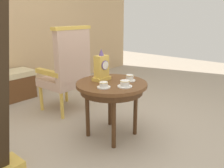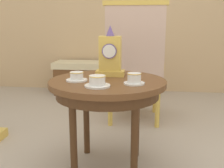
{
  "view_description": "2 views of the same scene",
  "coord_description": "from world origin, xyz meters",
  "px_view_note": "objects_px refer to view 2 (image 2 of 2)",
  "views": [
    {
      "loc": [
        -1.79,
        -1.49,
        1.28
      ],
      "look_at": [
        0.07,
        0.09,
        0.56
      ],
      "focal_mm": 37.96,
      "sensor_mm": 36.0,
      "label": 1
    },
    {
      "loc": [
        0.23,
        -1.6,
        0.95
      ],
      "look_at": [
        0.02,
        0.14,
        0.55
      ],
      "focal_mm": 42.97,
      "sensor_mm": 36.0,
      "label": 2
    }
  ],
  "objects_px": {
    "teacup_left": "(77,77)",
    "teacup_right": "(97,82)",
    "side_table": "(108,91)",
    "mantel_clock": "(110,56)",
    "window_bench": "(98,78)",
    "teacup_center": "(134,79)",
    "armchair": "(135,62)"
  },
  "relations": [
    {
      "from": "teacup_right",
      "to": "teacup_center",
      "type": "bearing_deg",
      "value": 23.8
    },
    {
      "from": "teacup_left",
      "to": "mantel_clock",
      "type": "bearing_deg",
      "value": 47.23
    },
    {
      "from": "mantel_clock",
      "to": "teacup_right",
      "type": "bearing_deg",
      "value": -94.69
    },
    {
      "from": "side_table",
      "to": "window_bench",
      "type": "relative_size",
      "value": 0.62
    },
    {
      "from": "side_table",
      "to": "teacup_left",
      "type": "distance_m",
      "value": 0.22
    },
    {
      "from": "side_table",
      "to": "mantel_clock",
      "type": "relative_size",
      "value": 2.2
    },
    {
      "from": "window_bench",
      "to": "teacup_center",
      "type": "bearing_deg",
      "value": -74.31
    },
    {
      "from": "mantel_clock",
      "to": "teacup_center",
      "type": "bearing_deg",
      "value": -54.42
    },
    {
      "from": "window_bench",
      "to": "side_table",
      "type": "bearing_deg",
      "value": -78.31
    },
    {
      "from": "side_table",
      "to": "teacup_left",
      "type": "bearing_deg",
      "value": -162.84
    },
    {
      "from": "side_table",
      "to": "teacup_right",
      "type": "distance_m",
      "value": 0.22
    },
    {
      "from": "teacup_left",
      "to": "mantel_clock",
      "type": "relative_size",
      "value": 0.39
    },
    {
      "from": "side_table",
      "to": "window_bench",
      "type": "distance_m",
      "value": 1.98
    },
    {
      "from": "teacup_center",
      "to": "armchair",
      "type": "relative_size",
      "value": 0.11
    },
    {
      "from": "side_table",
      "to": "teacup_right",
      "type": "xyz_separation_m",
      "value": [
        -0.03,
        -0.19,
        0.1
      ]
    },
    {
      "from": "teacup_center",
      "to": "window_bench",
      "type": "relative_size",
      "value": 0.1
    },
    {
      "from": "teacup_right",
      "to": "teacup_center",
      "type": "xyz_separation_m",
      "value": [
        0.2,
        0.09,
        0.0
      ]
    },
    {
      "from": "teacup_right",
      "to": "armchair",
      "type": "distance_m",
      "value": 1.08
    },
    {
      "from": "window_bench",
      "to": "armchair",
      "type": "bearing_deg",
      "value": -62.88
    },
    {
      "from": "mantel_clock",
      "to": "armchair",
      "type": "bearing_deg",
      "value": 79.21
    },
    {
      "from": "side_table",
      "to": "teacup_center",
      "type": "xyz_separation_m",
      "value": [
        0.17,
        -0.11,
        0.1
      ]
    },
    {
      "from": "teacup_right",
      "to": "teacup_center",
      "type": "height_order",
      "value": "teacup_center"
    },
    {
      "from": "teacup_center",
      "to": "mantel_clock",
      "type": "xyz_separation_m",
      "value": [
        -0.17,
        0.24,
        0.1
      ]
    },
    {
      "from": "mantel_clock",
      "to": "armchair",
      "type": "xyz_separation_m",
      "value": [
        0.14,
        0.74,
        -0.14
      ]
    },
    {
      "from": "side_table",
      "to": "window_bench",
      "type": "bearing_deg",
      "value": 101.69
    },
    {
      "from": "side_table",
      "to": "mantel_clock",
      "type": "bearing_deg",
      "value": 91.27
    },
    {
      "from": "teacup_right",
      "to": "armchair",
      "type": "height_order",
      "value": "armchair"
    },
    {
      "from": "teacup_right",
      "to": "armchair",
      "type": "xyz_separation_m",
      "value": [
        0.17,
        1.07,
        -0.04
      ]
    },
    {
      "from": "teacup_center",
      "to": "armchair",
      "type": "height_order",
      "value": "armchair"
    },
    {
      "from": "mantel_clock",
      "to": "window_bench",
      "type": "relative_size",
      "value": 0.28
    },
    {
      "from": "teacup_left",
      "to": "mantel_clock",
      "type": "height_order",
      "value": "mantel_clock"
    },
    {
      "from": "teacup_left",
      "to": "teacup_right",
      "type": "xyz_separation_m",
      "value": [
        0.15,
        -0.14,
        0.0
      ]
    }
  ]
}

